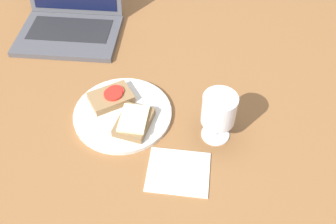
# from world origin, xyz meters

# --- Properties ---
(wooden_table) EXTENTS (1.40, 1.40, 0.03)m
(wooden_table) POSITION_xyz_m (0.00, 0.00, 0.01)
(wooden_table) COLOR brown
(wooden_table) RESTS_ON ground
(plate) EXTENTS (0.26, 0.26, 0.01)m
(plate) POSITION_xyz_m (-0.05, -0.05, 0.04)
(plate) COLOR silver
(plate) RESTS_ON wooden_table
(sandwich_with_tomato) EXTENTS (0.13, 0.12, 0.03)m
(sandwich_with_tomato) POSITION_xyz_m (-0.08, -0.01, 0.05)
(sandwich_with_tomato) COLOR #937047
(sandwich_with_tomato) RESTS_ON plate
(sandwich_with_cheese) EXTENTS (0.10, 0.12, 0.03)m
(sandwich_with_cheese) POSITION_xyz_m (-0.01, -0.09, 0.06)
(sandwich_with_cheese) COLOR brown
(sandwich_with_cheese) RESTS_ON plate
(wine_glass) EXTENTS (0.08, 0.08, 0.14)m
(wine_glass) POSITION_xyz_m (0.20, -0.09, 0.12)
(wine_glass) COLOR white
(wine_glass) RESTS_ON wooden_table
(laptop) EXTENTS (0.32, 0.27, 0.21)m
(laptop) POSITION_xyz_m (-0.27, 0.30, 0.07)
(laptop) COLOR #4C4C51
(laptop) RESTS_ON wooden_table
(napkin) EXTENTS (0.15, 0.13, 0.00)m
(napkin) POSITION_xyz_m (0.11, -0.21, 0.03)
(napkin) COLOR white
(napkin) RESTS_ON wooden_table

